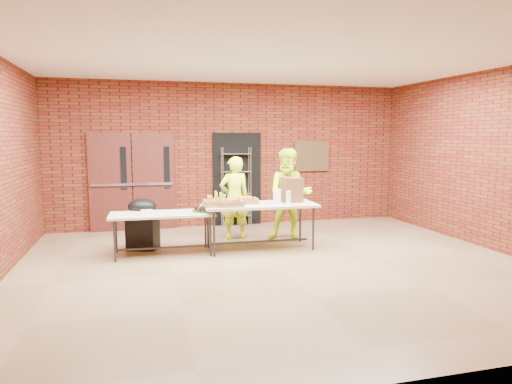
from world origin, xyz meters
TOP-DOWN VIEW (x-y plane):
  - room at (0.00, 0.00)m, footprint 8.08×7.08m
  - double_doors at (-2.20, 3.44)m, footprint 1.78×0.12m
  - dark_doorway at (0.10, 3.46)m, footprint 1.10×0.06m
  - bronze_plaque at (1.90, 3.45)m, footprint 0.85×0.04m
  - wire_rack at (0.05, 3.32)m, footprint 0.67×0.27m
  - table_left at (-1.70, 1.19)m, footprint 1.77×0.78m
  - table_right at (0.01, 1.14)m, footprint 2.02×0.89m
  - basket_bananas at (-0.78, 1.06)m, footprint 0.45×0.35m
  - basket_oranges at (-0.23, 1.23)m, footprint 0.40×0.31m
  - basket_apples at (-0.56, 0.97)m, footprint 0.41×0.32m
  - muffin_tray at (-0.98, 1.19)m, footprint 0.44×0.44m
  - napkin_box at (-1.96, 1.19)m, footprint 0.19×0.13m
  - coffee_dispenser at (0.64, 1.22)m, footprint 0.34×0.30m
  - cup_stack_front at (0.26, 1.00)m, footprint 0.08×0.08m
  - cup_stack_mid at (0.47, 0.91)m, footprint 0.08×0.08m
  - cup_stack_back at (0.37, 1.16)m, footprint 0.08×0.08m
  - covered_grill at (-2.03, 1.67)m, footprint 0.62×0.57m
  - volunteer_woman at (-0.27, 2.02)m, footprint 0.63×0.45m
  - volunteer_man at (0.77, 1.71)m, footprint 1.05×0.94m

SIDE VIEW (x-z plane):
  - covered_grill at x=-2.03m, z-range 0.00..0.92m
  - table_left at x=-1.70m, z-range 0.30..1.02m
  - napkin_box at x=-1.96m, z-range 0.72..0.78m
  - table_right at x=0.01m, z-range 0.34..1.17m
  - muffin_tray at x=-0.98m, z-range 0.72..0.82m
  - volunteer_woman at x=-0.27m, z-range 0.00..1.63m
  - basket_oranges at x=-0.23m, z-range 0.82..0.94m
  - basket_apples at x=-0.56m, z-range 0.82..0.94m
  - basket_bananas at x=-0.78m, z-range 0.81..0.96m
  - wire_rack at x=0.05m, z-range 0.00..1.78m
  - volunteer_man at x=0.77m, z-range 0.00..1.79m
  - cup_stack_front at x=0.26m, z-range 0.82..1.06m
  - cup_stack_mid at x=0.47m, z-range 0.82..1.06m
  - cup_stack_back at x=0.37m, z-range 0.82..1.07m
  - coffee_dispenser at x=0.64m, z-range 0.82..1.27m
  - dark_doorway at x=0.10m, z-range 0.00..2.10m
  - double_doors at x=-2.20m, z-range 0.00..2.10m
  - bronze_plaque at x=1.90m, z-range 1.20..1.90m
  - room at x=0.00m, z-range -0.04..3.24m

